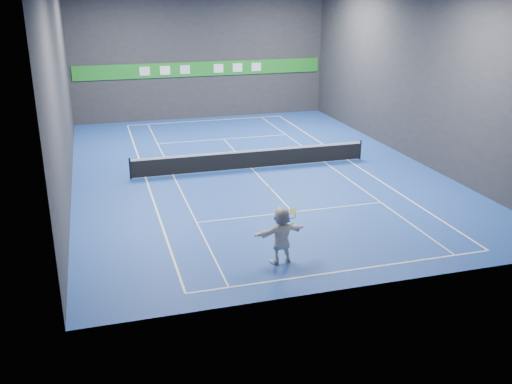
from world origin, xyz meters
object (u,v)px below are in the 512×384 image
object	(u,v)px
tennis_ball	(269,188)
tennis_net	(252,159)
player	(281,235)
tennis_racket	(291,216)

from	to	relation	value
tennis_ball	tennis_net	distance (m)	11.01
player	tennis_ball	world-z (taller)	tennis_ball
player	tennis_net	size ratio (longest dim) A/B	0.16
player	tennis_net	world-z (taller)	player
tennis_racket	tennis_net	bearing A→B (deg)	81.44
player	tennis_net	distance (m)	10.84
tennis_racket	player	bearing A→B (deg)	-172.56
tennis_net	tennis_racket	world-z (taller)	tennis_racket
tennis_net	tennis_racket	distance (m)	10.78
player	tennis_racket	size ratio (longest dim) A/B	2.95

